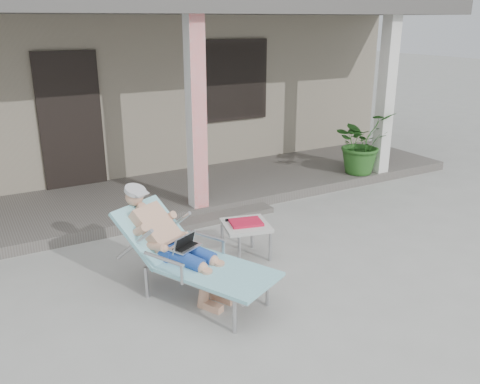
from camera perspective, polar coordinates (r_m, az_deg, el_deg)
ground at (r=5.69m, az=4.75°, el=-9.54°), size 60.00×60.00×0.00m
house at (r=11.03m, az=-14.77°, el=12.93°), size 10.40×5.40×3.30m
porch_deck at (r=8.10m, az=-7.21°, el=-0.18°), size 10.00×2.00×0.15m
porch_overhang at (r=7.61m, az=-7.92°, el=19.40°), size 10.00×2.30×2.85m
porch_step at (r=7.12m, az=-3.62°, el=-3.10°), size 2.00×0.30×0.07m
lounger at (r=5.10m, az=-6.60°, el=-4.27°), size 1.34×1.81×1.15m
side_table at (r=5.94m, az=0.67°, el=-3.95°), size 0.63×0.63×0.47m
potted_palm at (r=8.99m, az=13.49°, el=5.42°), size 0.96×0.84×1.07m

